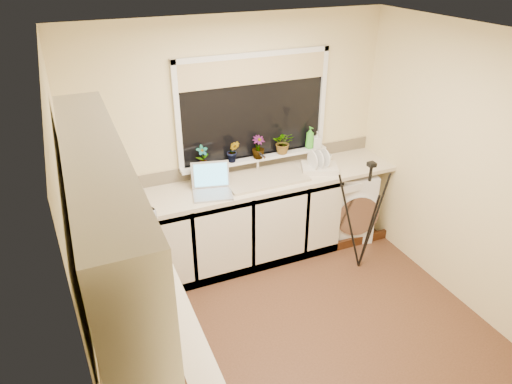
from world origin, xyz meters
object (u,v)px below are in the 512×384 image
(plant_d, at_px, (283,142))
(soap_bottle_clear, at_px, (317,140))
(tripod, at_px, (365,217))
(microwave, at_px, (121,221))
(laptop, at_px, (212,185))
(dish_rack, at_px, (320,168))
(washing_machine, at_px, (343,202))
(kettle, at_px, (141,258))
(plant_c, at_px, (258,147))
(plant_b, at_px, (233,151))
(plant_a, at_px, (203,157))
(steel_jar, at_px, (143,312))
(cup_back, at_px, (327,158))

(plant_d, xyz_separation_m, soap_bottle_clear, (0.40, -0.01, -0.03))
(tripod, distance_m, microwave, 2.33)
(laptop, height_order, dish_rack, laptop)
(soap_bottle_clear, bearing_deg, plant_d, 178.46)
(washing_machine, height_order, dish_rack, dish_rack)
(washing_machine, relative_size, dish_rack, 2.21)
(microwave, bearing_deg, kettle, 164.59)
(microwave, bearing_deg, soap_bottle_clear, -93.60)
(plant_c, bearing_deg, microwave, -155.11)
(microwave, relative_size, plant_b, 2.32)
(washing_machine, relative_size, laptop, 1.88)
(plant_d, bearing_deg, soap_bottle_clear, -1.54)
(plant_a, bearing_deg, microwave, -142.24)
(laptop, relative_size, steel_jar, 3.81)
(washing_machine, distance_m, plant_a, 1.74)
(laptop, distance_m, cup_back, 1.37)
(plant_a, bearing_deg, tripod, -30.34)
(microwave, xyz_separation_m, cup_back, (2.26, 0.60, -0.10))
(microwave, distance_m, plant_d, 1.91)
(dish_rack, relative_size, cup_back, 3.32)
(laptop, relative_size, microwave, 0.81)
(dish_rack, xyz_separation_m, tripod, (0.21, -0.57, -0.33))
(steel_jar, bearing_deg, tripod, 20.75)
(dish_rack, distance_m, tripod, 0.69)
(plant_a, distance_m, soap_bottle_clear, 1.27)
(plant_b, height_order, plant_c, plant_c)
(steel_jar, distance_m, plant_d, 2.49)
(plant_b, distance_m, plant_c, 0.27)
(tripod, relative_size, microwave, 2.24)
(laptop, distance_m, plant_d, 0.93)
(laptop, relative_size, plant_d, 1.79)
(dish_rack, height_order, plant_d, plant_d)
(washing_machine, distance_m, plant_b, 1.47)
(laptop, relative_size, plant_a, 1.88)
(plant_a, bearing_deg, laptop, -90.02)
(microwave, relative_size, soap_bottle_clear, 2.94)
(soap_bottle_clear, distance_m, cup_back, 0.23)
(dish_rack, bearing_deg, plant_b, -172.39)
(microwave, xyz_separation_m, plant_d, (1.77, 0.70, 0.12))
(plant_d, relative_size, soap_bottle_clear, 1.32)
(laptop, height_order, plant_d, plant_d)
(plant_b, bearing_deg, dish_rack, -16.20)
(kettle, distance_m, plant_b, 1.68)
(plant_b, bearing_deg, plant_a, -179.04)
(plant_d, bearing_deg, laptop, -163.85)
(plant_a, bearing_deg, plant_d, 0.29)
(dish_rack, bearing_deg, soap_bottle_clear, 92.77)
(steel_jar, bearing_deg, plant_c, 48.02)
(kettle, distance_m, dish_rack, 2.24)
(steel_jar, bearing_deg, washing_machine, 31.18)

